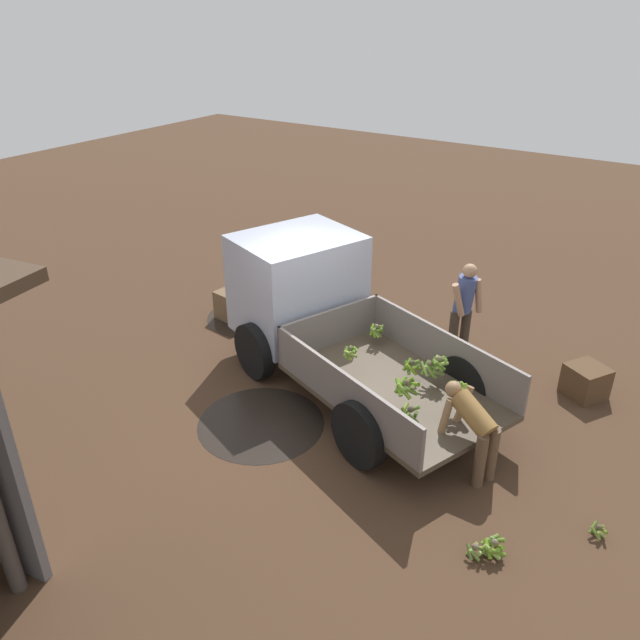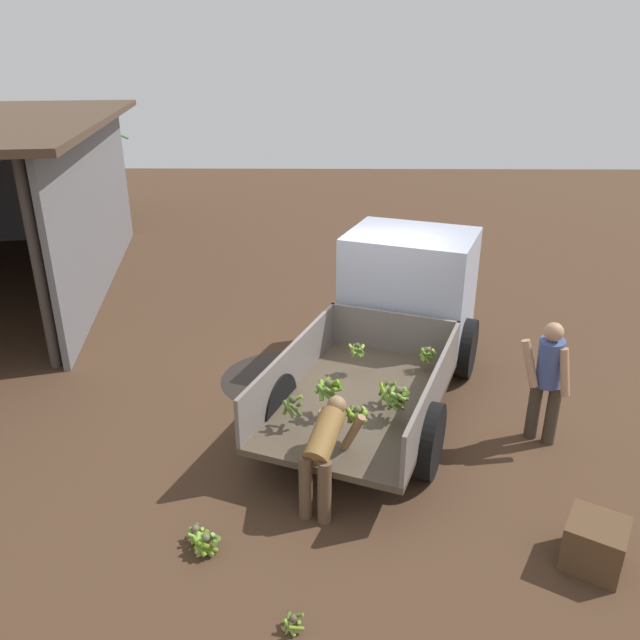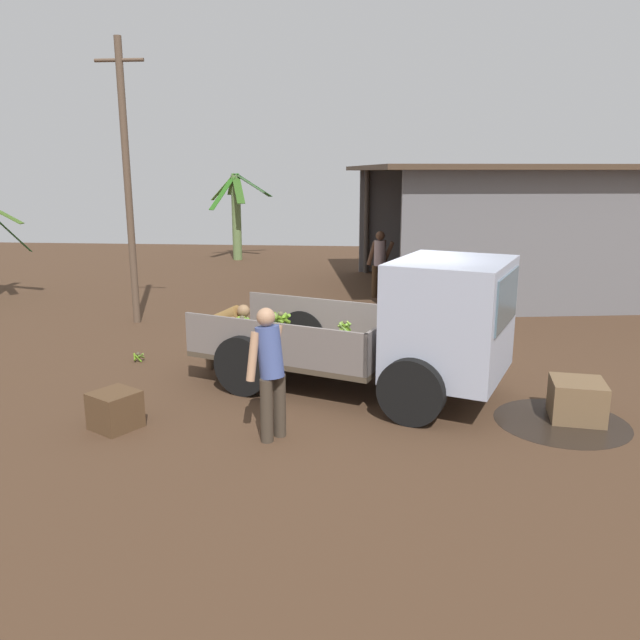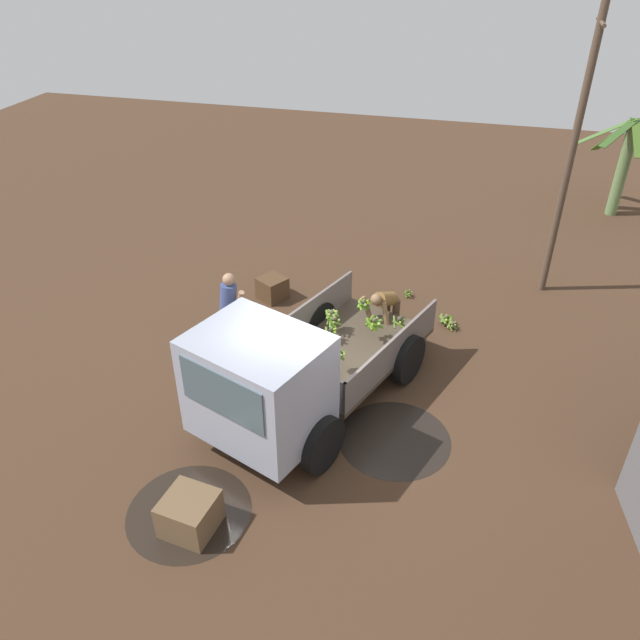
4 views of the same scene
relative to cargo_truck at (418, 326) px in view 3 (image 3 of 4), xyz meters
name	(u,v)px [view 3 (image 3 of 4)]	position (x,y,z in m)	size (l,w,h in m)	color
ground	(377,381)	(-0.55, 0.68, -1.06)	(36.00, 36.00, 0.00)	#462F1F
mud_patch_0	(393,361)	(-0.28, 1.75, -1.05)	(1.76, 1.76, 0.01)	black
mud_patch_1	(561,422)	(1.84, -0.73, -1.05)	(1.70, 1.70, 0.01)	black
cargo_truck	(418,326)	(0.00, 0.00, 0.00)	(4.85, 3.30, 2.02)	#4A3E30
warehouse_shed	(536,199)	(3.65, 8.98, 1.40)	(9.57, 8.83, 3.32)	slate
utility_pole	(128,182)	(-5.72, 4.10, 1.91)	(1.00, 0.15, 5.75)	brown
banana_palm_1	(237,214)	(-5.72, 14.00, 0.60)	(2.09, 2.29, 3.11)	#617B45
person_foreground_visitor	(270,367)	(-1.83, -1.55, -0.16)	(0.52, 0.59, 1.62)	#3C3127
person_worker_loading	(225,328)	(-3.03, 1.09, -0.37)	(0.80, 0.73, 1.11)	brown
person_bystander_near_shed	(380,261)	(-0.52, 7.37, -0.11)	(0.71, 0.33, 1.70)	#422D1B
banana_bunch_on_ground_0	(138,356)	(-4.62, 1.34, -0.96)	(0.19, 0.19, 0.17)	#4A4330
banana_bunch_on_ground_1	(212,341)	(-3.60, 2.35, -0.95)	(0.21, 0.21, 0.19)	brown
banana_bunch_on_ground_2	(202,342)	(-3.75, 2.22, -0.93)	(0.29, 0.29, 0.22)	brown
wooden_crate_0	(115,410)	(-3.84, -1.44, -0.82)	(0.52, 0.52, 0.48)	#4E3621
wooden_crate_1	(577,400)	(2.06, -0.59, -0.80)	(0.66, 0.66, 0.52)	brown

